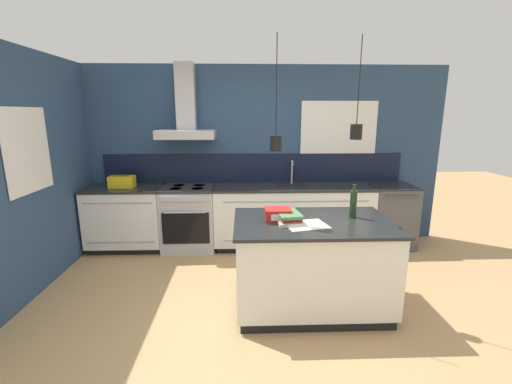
% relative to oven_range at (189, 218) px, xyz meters
% --- Properties ---
extents(ground_plane, '(16.00, 16.00, 0.00)m').
position_rel_oven_range_xyz_m(ground_plane, '(0.95, -1.69, -0.46)').
color(ground_plane, tan).
rests_on(ground_plane, ground).
extents(wall_back, '(5.60, 2.06, 2.60)m').
position_rel_oven_range_xyz_m(wall_back, '(0.89, 0.32, 0.90)').
color(wall_back, navy).
rests_on(wall_back, ground_plane).
extents(wall_left, '(0.08, 3.80, 2.60)m').
position_rel_oven_range_xyz_m(wall_left, '(-1.48, -0.99, 0.85)').
color(wall_left, navy).
rests_on(wall_left, ground_plane).
extents(counter_run_left, '(1.06, 0.64, 0.91)m').
position_rel_oven_range_xyz_m(counter_run_left, '(-0.89, 0.01, 0.01)').
color(counter_run_left, black).
rests_on(counter_run_left, ground_plane).
extents(counter_run_sink, '(2.27, 0.64, 1.26)m').
position_rel_oven_range_xyz_m(counter_run_sink, '(1.50, 0.01, 0.01)').
color(counter_run_sink, black).
rests_on(counter_run_sink, ground_plane).
extents(oven_range, '(0.74, 0.66, 0.91)m').
position_rel_oven_range_xyz_m(oven_range, '(0.00, 0.00, 0.00)').
color(oven_range, '#B5B5BA').
rests_on(oven_range, ground_plane).
extents(dishwasher, '(0.62, 0.65, 0.91)m').
position_rel_oven_range_xyz_m(dishwasher, '(2.94, 0.00, -0.00)').
color(dishwasher, '#4C4C51').
rests_on(dishwasher, ground_plane).
extents(kitchen_island, '(1.53, 0.98, 0.91)m').
position_rel_oven_range_xyz_m(kitchen_island, '(1.46, -1.61, 0.00)').
color(kitchen_island, black).
rests_on(kitchen_island, ground_plane).
extents(bottle_on_island, '(0.07, 0.07, 0.34)m').
position_rel_oven_range_xyz_m(bottle_on_island, '(1.88, -1.52, 0.60)').
color(bottle_on_island, '#193319').
rests_on(bottle_on_island, kitchen_island).
extents(book_stack, '(0.26, 0.34, 0.10)m').
position_rel_oven_range_xyz_m(book_stack, '(1.23, -1.64, 0.50)').
color(book_stack, beige).
rests_on(book_stack, kitchen_island).
extents(red_supply_box, '(0.25, 0.20, 0.12)m').
position_rel_oven_range_xyz_m(red_supply_box, '(1.12, -1.59, 0.51)').
color(red_supply_box, red).
rests_on(red_supply_box, kitchen_island).
extents(paper_pile, '(0.44, 0.37, 0.01)m').
position_rel_oven_range_xyz_m(paper_pile, '(1.37, -1.74, 0.46)').
color(paper_pile, silver).
rests_on(paper_pile, kitchen_island).
extents(yellow_toolbox, '(0.34, 0.18, 0.19)m').
position_rel_oven_range_xyz_m(yellow_toolbox, '(-0.91, 0.00, 0.54)').
color(yellow_toolbox, gold).
rests_on(yellow_toolbox, counter_run_left).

